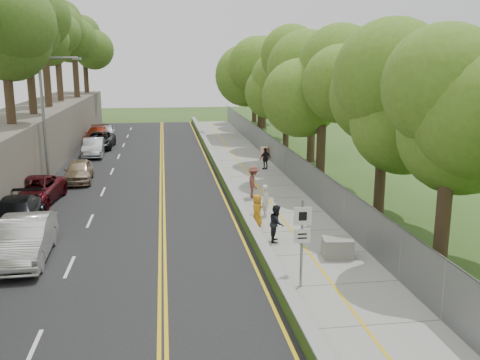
# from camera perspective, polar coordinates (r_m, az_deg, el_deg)

# --- Properties ---
(ground) EXTENTS (140.00, 140.00, 0.00)m
(ground) POSITION_cam_1_polar(r_m,az_deg,el_deg) (21.54, 1.72, -8.34)
(ground) COLOR #33511E
(ground) RESTS_ON ground
(road) EXTENTS (11.20, 66.00, 0.04)m
(road) POSITION_cam_1_polar(r_m,az_deg,el_deg) (35.70, -11.04, -0.01)
(road) COLOR black
(road) RESTS_ON ground
(sidewalk) EXTENTS (4.20, 66.00, 0.05)m
(sidewalk) POSITION_cam_1_polar(r_m,az_deg,el_deg) (36.15, 1.64, 0.39)
(sidewalk) COLOR gray
(sidewalk) RESTS_ON ground
(jersey_barrier) EXTENTS (0.42, 66.00, 0.60)m
(jersey_barrier) POSITION_cam_1_polar(r_m,az_deg,el_deg) (35.78, -1.99, 0.71)
(jersey_barrier) COLOR #79DC32
(jersey_barrier) RESTS_ON ground
(rock_embankment) EXTENTS (5.00, 66.00, 4.00)m
(rock_embankment) POSITION_cam_1_polar(r_m,az_deg,el_deg) (36.67, -23.92, 2.62)
(rock_embankment) COLOR #595147
(rock_embankment) RESTS_ON ground
(chainlink_fence) EXTENTS (0.04, 66.00, 2.00)m
(chainlink_fence) POSITION_cam_1_polar(r_m,az_deg,el_deg) (36.37, 4.92, 1.99)
(chainlink_fence) COLOR slate
(chainlink_fence) RESTS_ON ground
(trees_fenceside) EXTENTS (7.00, 66.00, 14.00)m
(trees_fenceside) POSITION_cam_1_polar(r_m,az_deg,el_deg) (36.36, 8.78, 11.41)
(trees_fenceside) COLOR #5B8926
(trees_fenceside) RESTS_ON ground
(streetlight) EXTENTS (2.52, 0.22, 8.00)m
(streetlight) POSITION_cam_1_polar(r_m,az_deg,el_deg) (34.65, -19.88, 6.84)
(streetlight) COLOR gray
(streetlight) RESTS_ON ground
(signpost) EXTENTS (0.62, 0.09, 3.10)m
(signpost) POSITION_cam_1_polar(r_m,az_deg,el_deg) (18.32, 6.64, -5.75)
(signpost) COLOR gray
(signpost) RESTS_ON sidewalk
(construction_barrel) EXTENTS (0.59, 0.59, 0.97)m
(construction_barrel) POSITION_cam_1_polar(r_m,az_deg,el_deg) (42.17, 2.61, 2.87)
(construction_barrel) COLOR #D35702
(construction_barrel) RESTS_ON sidewalk
(concrete_block) EXTENTS (1.25, 1.00, 0.77)m
(concrete_block) POSITION_cam_1_polar(r_m,az_deg,el_deg) (21.73, 10.34, -7.13)
(concrete_block) COLOR slate
(concrete_block) RESTS_ON sidewalk
(car_1) EXTENTS (1.99, 5.17, 1.68)m
(car_1) POSITION_cam_1_polar(r_m,az_deg,el_deg) (22.62, -21.97, -5.89)
(car_1) COLOR beige
(car_1) RESTS_ON road
(car_2) EXTENTS (2.91, 5.43, 1.45)m
(car_2) POSITION_cam_1_polar(r_m,az_deg,el_deg) (31.13, -21.14, -1.10)
(car_2) COLOR #540B13
(car_2) RESTS_ON road
(car_3) EXTENTS (2.47, 5.41, 1.54)m
(car_3) POSITION_cam_1_polar(r_m,az_deg,el_deg) (26.27, -22.88, -3.61)
(car_3) COLOR black
(car_3) RESTS_ON road
(car_4) EXTENTS (1.93, 4.29, 1.43)m
(car_4) POSITION_cam_1_polar(r_m,az_deg,el_deg) (35.85, -16.84, 0.93)
(car_4) COLOR tan
(car_4) RESTS_ON road
(car_5) EXTENTS (1.77, 4.52, 1.47)m
(car_5) POSITION_cam_1_polar(r_m,az_deg,el_deg) (45.08, -15.37, 3.37)
(car_5) COLOR silver
(car_5) RESTS_ON road
(car_6) EXTENTS (2.54, 5.26, 1.44)m
(car_6) POSITION_cam_1_polar(r_m,az_deg,el_deg) (49.07, -14.77, 4.12)
(car_6) COLOR black
(car_6) RESTS_ON road
(car_7) EXTENTS (2.15, 5.08, 1.46)m
(car_7) POSITION_cam_1_polar(r_m,az_deg,el_deg) (52.81, -14.99, 4.70)
(car_7) COLOR maroon
(car_7) RESTS_ON road
(car_8) EXTENTS (1.83, 4.13, 1.38)m
(car_8) POSITION_cam_1_polar(r_m,az_deg,el_deg) (54.91, -14.07, 5.00)
(car_8) COLOR silver
(car_8) RESTS_ON road
(painter_0) EXTENTS (0.55, 0.78, 1.52)m
(painter_0) POSITION_cam_1_polar(r_m,az_deg,el_deg) (25.21, 1.83, -3.23)
(painter_0) COLOR orange
(painter_0) RESTS_ON sidewalk
(painter_1) EXTENTS (0.41, 0.61, 1.62)m
(painter_1) POSITION_cam_1_polar(r_m,az_deg,el_deg) (26.74, 2.76, -2.20)
(painter_1) COLOR silver
(painter_1) RESTS_ON sidewalk
(painter_2) EXTENTS (0.80, 0.92, 1.62)m
(painter_2) POSITION_cam_1_polar(r_m,az_deg,el_deg) (23.13, 3.93, -4.62)
(painter_2) COLOR black
(painter_2) RESTS_ON sidewalk
(painter_3) EXTENTS (0.72, 1.21, 1.84)m
(painter_3) POSITION_cam_1_polar(r_m,az_deg,el_deg) (30.25, 1.44, -0.21)
(painter_3) COLOR brown
(painter_3) RESTS_ON sidewalk
(person_far) EXTENTS (0.99, 0.68, 1.57)m
(person_far) POSITION_cam_1_polar(r_m,az_deg,el_deg) (38.22, 2.73, 2.29)
(person_far) COLOR black
(person_far) RESTS_ON sidewalk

